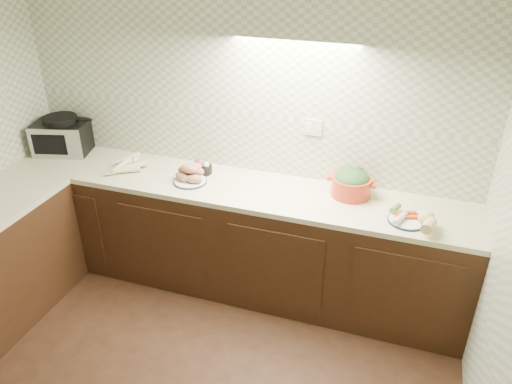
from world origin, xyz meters
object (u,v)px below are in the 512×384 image
(dutch_oven, at_px, (352,183))
(veg_plate, at_px, (416,218))
(onion_bowl, at_px, (202,167))
(sweet_potato_plate, at_px, (190,175))
(parsnip_pile, at_px, (138,166))
(toaster_oven, at_px, (63,135))

(dutch_oven, xyz_separation_m, veg_plate, (0.46, -0.25, -0.05))
(onion_bowl, bearing_deg, sweet_potato_plate, -95.87)
(dutch_oven, bearing_deg, veg_plate, -23.45)
(onion_bowl, xyz_separation_m, veg_plate, (1.62, -0.24, -0.00))
(sweet_potato_plate, distance_m, veg_plate, 1.64)
(dutch_oven, bearing_deg, onion_bowl, -174.20)
(veg_plate, bearing_deg, onion_bowl, 171.63)
(parsnip_pile, distance_m, dutch_oven, 1.67)
(toaster_oven, relative_size, sweet_potato_plate, 1.98)
(parsnip_pile, xyz_separation_m, sweet_potato_plate, (0.48, -0.05, 0.03))
(sweet_potato_plate, distance_m, dutch_oven, 1.19)
(onion_bowl, distance_m, veg_plate, 1.64)
(sweet_potato_plate, xyz_separation_m, onion_bowl, (0.02, 0.17, -0.02))
(toaster_oven, relative_size, veg_plate, 1.51)
(parsnip_pile, height_order, onion_bowl, onion_bowl)
(parsnip_pile, bearing_deg, toaster_oven, 171.16)
(parsnip_pile, height_order, dutch_oven, dutch_oven)
(toaster_oven, height_order, sweet_potato_plate, toaster_oven)
(toaster_oven, distance_m, parsnip_pile, 0.80)
(toaster_oven, bearing_deg, parsnip_pile, -23.82)
(parsnip_pile, relative_size, veg_plate, 1.17)
(dutch_oven, relative_size, veg_plate, 1.06)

